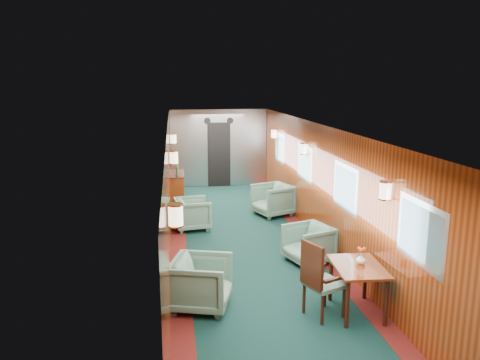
# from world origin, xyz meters

# --- Properties ---
(room) EXTENTS (12.00, 12.10, 2.40)m
(room) POSITION_xyz_m (0.00, 0.00, 1.63)
(room) COLOR black
(room) RESTS_ON ground
(bulkhead) EXTENTS (2.98, 0.17, 2.39)m
(bulkhead) POSITION_xyz_m (0.00, 5.91, 1.18)
(bulkhead) COLOR #AAABB1
(bulkhead) RESTS_ON ground
(windows_right) EXTENTS (0.02, 8.60, 0.80)m
(windows_right) POSITION_xyz_m (1.49, 0.25, 1.45)
(windows_right) COLOR silver
(windows_right) RESTS_ON ground
(wall_sconces) EXTENTS (2.97, 7.97, 0.25)m
(wall_sconces) POSITION_xyz_m (0.00, 0.57, 1.79)
(wall_sconces) COLOR #FFECC6
(wall_sconces) RESTS_ON ground
(dining_table) EXTENTS (0.72, 0.99, 0.71)m
(dining_table) POSITION_xyz_m (1.11, -2.62, 0.60)
(dining_table) COLOR #682A0D
(dining_table) RESTS_ON ground
(side_chair) EXTENTS (0.63, 0.65, 1.11)m
(side_chair) POSITION_xyz_m (0.53, -2.67, 0.60)
(side_chair) COLOR #204B3E
(side_chair) RESTS_ON ground
(credenza) EXTENTS (0.34, 1.10, 1.26)m
(credenza) POSITION_xyz_m (-1.34, 3.09, 0.50)
(credenza) COLOR #682A0D
(credenza) RESTS_ON ground
(flower_vase) EXTENTS (0.17, 0.17, 0.14)m
(flower_vase) POSITION_xyz_m (1.17, -2.56, 0.78)
(flower_vase) COLOR white
(flower_vase) RESTS_ON dining_table
(armchair_left_near) EXTENTS (1.02, 1.00, 0.75)m
(armchair_left_near) POSITION_xyz_m (-1.06, -2.14, 0.38)
(armchair_left_near) COLOR #204B3E
(armchair_left_near) RESTS_ON ground
(armchair_left_far) EXTENTS (0.85, 0.83, 0.69)m
(armchair_left_far) POSITION_xyz_m (-1.02, 1.60, 0.35)
(armchair_left_far) COLOR #204B3E
(armchair_left_far) RESTS_ON ground
(armchair_right_near) EXTENTS (0.96, 0.94, 0.69)m
(armchair_right_near) POSITION_xyz_m (0.97, -0.67, 0.34)
(armchair_right_near) COLOR #204B3E
(armchair_right_near) RESTS_ON ground
(armchair_right_far) EXTENTS (1.09, 1.07, 0.77)m
(armchair_right_far) POSITION_xyz_m (0.97, 2.41, 0.39)
(armchair_right_far) COLOR #204B3E
(armchair_right_far) RESTS_ON ground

